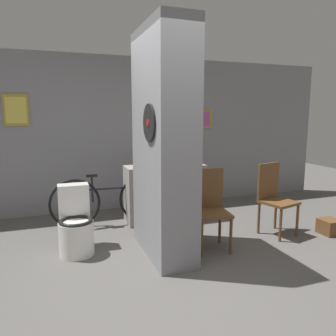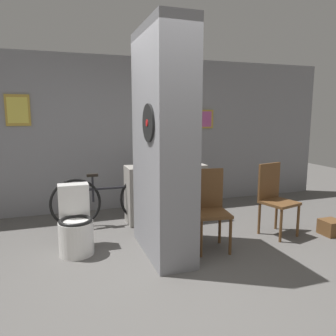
{
  "view_description": "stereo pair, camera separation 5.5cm",
  "coord_description": "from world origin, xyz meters",
  "px_view_note": "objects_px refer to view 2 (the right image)",
  "views": [
    {
      "loc": [
        -1.1,
        -2.96,
        1.64
      ],
      "look_at": [
        0.29,
        0.99,
        0.95
      ],
      "focal_mm": 35.0,
      "sensor_mm": 36.0,
      "label": 1
    },
    {
      "loc": [
        -1.05,
        -2.98,
        1.64
      ],
      "look_at": [
        0.29,
        0.99,
        0.95
      ],
      "focal_mm": 35.0,
      "sensor_mm": 36.0,
      "label": 2
    }
  ],
  "objects_px": {
    "toilet": "(75,225)",
    "chair_near_pillar": "(209,206)",
    "chair_by_doorway": "(275,196)",
    "bottle_tall": "(154,160)",
    "bicycle": "(111,200)"
  },
  "relations": [
    {
      "from": "chair_near_pillar",
      "to": "bicycle",
      "type": "height_order",
      "value": "chair_near_pillar"
    },
    {
      "from": "bicycle",
      "to": "bottle_tall",
      "type": "bearing_deg",
      "value": -9.05
    },
    {
      "from": "toilet",
      "to": "chair_near_pillar",
      "type": "bearing_deg",
      "value": -13.99
    },
    {
      "from": "chair_near_pillar",
      "to": "bottle_tall",
      "type": "height_order",
      "value": "bottle_tall"
    },
    {
      "from": "chair_near_pillar",
      "to": "bicycle",
      "type": "relative_size",
      "value": 0.56
    },
    {
      "from": "bicycle",
      "to": "bottle_tall",
      "type": "distance_m",
      "value": 0.88
    },
    {
      "from": "chair_by_doorway",
      "to": "bicycle",
      "type": "bearing_deg",
      "value": 137.01
    },
    {
      "from": "toilet",
      "to": "bicycle",
      "type": "height_order",
      "value": "toilet"
    },
    {
      "from": "chair_near_pillar",
      "to": "bottle_tall",
      "type": "bearing_deg",
      "value": 114.57
    },
    {
      "from": "bottle_tall",
      "to": "bicycle",
      "type": "bearing_deg",
      "value": 170.95
    },
    {
      "from": "chair_near_pillar",
      "to": "chair_by_doorway",
      "type": "bearing_deg",
      "value": 15.3
    },
    {
      "from": "chair_by_doorway",
      "to": "bottle_tall",
      "type": "bearing_deg",
      "value": 129.72
    },
    {
      "from": "chair_near_pillar",
      "to": "chair_by_doorway",
      "type": "distance_m",
      "value": 1.07
    },
    {
      "from": "toilet",
      "to": "bottle_tall",
      "type": "height_order",
      "value": "bottle_tall"
    },
    {
      "from": "bottle_tall",
      "to": "toilet",
      "type": "bearing_deg",
      "value": -147.63
    }
  ]
}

